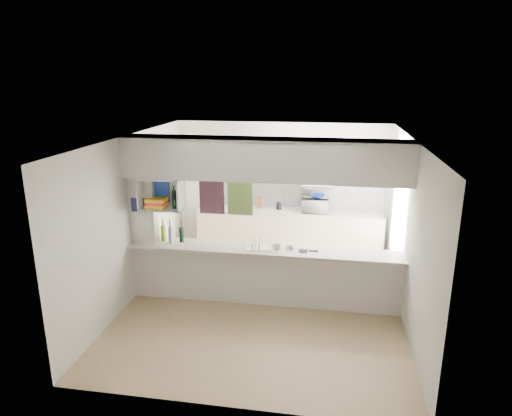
% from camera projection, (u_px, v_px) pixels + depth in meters
% --- Properties ---
extents(floor, '(4.80, 4.80, 0.00)m').
position_uv_depth(floor, '(263.00, 303.00, 7.22)').
color(floor, '#A1895D').
rests_on(floor, ground).
extents(ceiling, '(4.80, 4.80, 0.00)m').
position_uv_depth(ceiling, '(264.00, 138.00, 6.49)').
color(ceiling, white).
rests_on(ceiling, wall_back).
extents(wall_back, '(4.20, 0.00, 4.20)m').
position_uv_depth(wall_back, '(281.00, 188.00, 9.13)').
color(wall_back, silver).
rests_on(wall_back, floor).
extents(wall_left, '(0.00, 4.80, 4.80)m').
position_uv_depth(wall_left, '(132.00, 218.00, 7.18)').
color(wall_left, silver).
rests_on(wall_left, floor).
extents(wall_right, '(0.00, 4.80, 4.80)m').
position_uv_depth(wall_right, '(408.00, 232.00, 6.53)').
color(wall_right, silver).
rests_on(wall_right, floor).
extents(servery_partition, '(4.20, 0.50, 2.60)m').
position_uv_depth(servery_partition, '(252.00, 201.00, 6.78)').
color(servery_partition, silver).
rests_on(servery_partition, floor).
extents(cubby_shelf, '(0.65, 0.35, 0.50)m').
position_uv_depth(cubby_shelf, '(161.00, 195.00, 6.93)').
color(cubby_shelf, white).
rests_on(cubby_shelf, bulkhead).
extents(kitchen_run, '(3.60, 0.63, 2.24)m').
position_uv_depth(kitchen_run, '(287.00, 215.00, 8.99)').
color(kitchen_run, beige).
rests_on(kitchen_run, floor).
extents(microwave, '(0.51, 0.35, 0.28)m').
position_uv_depth(microwave, '(315.00, 205.00, 8.78)').
color(microwave, white).
rests_on(microwave, bench_top).
extents(bowl, '(0.27, 0.27, 0.07)m').
position_uv_depth(bowl, '(318.00, 196.00, 8.75)').
color(bowl, navy).
rests_on(bowl, microwave).
extents(dish_rack, '(0.43, 0.36, 0.21)m').
position_uv_depth(dish_rack, '(258.00, 243.00, 6.97)').
color(dish_rack, silver).
rests_on(dish_rack, breakfast_bar).
extents(cup, '(0.14, 0.14, 0.10)m').
position_uv_depth(cup, '(277.00, 247.00, 6.84)').
color(cup, white).
rests_on(cup, dish_rack).
extents(wine_bottles, '(0.53, 0.16, 0.38)m').
position_uv_depth(wine_bottles, '(167.00, 234.00, 7.20)').
color(wine_bottles, black).
rests_on(wine_bottles, breakfast_bar).
extents(plastic_tubs, '(0.49, 0.22, 0.07)m').
position_uv_depth(plastic_tubs, '(296.00, 247.00, 6.92)').
color(plastic_tubs, silver).
rests_on(plastic_tubs, breakfast_bar).
extents(utensil_jar, '(0.10, 0.10, 0.14)m').
position_uv_depth(utensil_jar, '(279.00, 206.00, 8.98)').
color(utensil_jar, black).
rests_on(utensil_jar, bench_top).
extents(knife_block, '(0.13, 0.12, 0.22)m').
position_uv_depth(knife_block, '(260.00, 203.00, 9.06)').
color(knife_block, brown).
rests_on(knife_block, bench_top).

